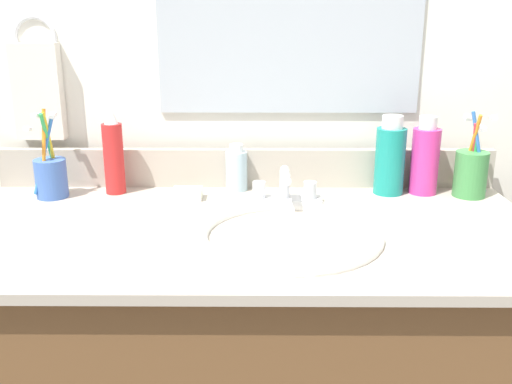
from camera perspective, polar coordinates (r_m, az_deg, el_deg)
The scene contains 14 objects.
countertop at distance 1.12m, azimuth -1.32°, elevation -3.85°, with size 1.16×0.57×0.02m, color #B2A899.
backsplash at distance 1.37m, azimuth -1.00°, elevation 2.39°, with size 1.16×0.02×0.09m, color #B2A899.
back_wall at distance 1.48m, azimuth -0.91°, elevation -3.44°, with size 2.26×0.04×1.30m, color white.
towel_ring at distance 1.46m, azimuth -20.85°, elevation 13.97°, with size 0.10×0.10×0.01m, color silver.
hand_towel at distance 1.45m, azimuth -20.59°, elevation 9.20°, with size 0.11×0.04×0.22m, color silver.
sink_basin at distance 1.08m, azimuth 3.19°, elevation -5.92°, with size 0.35×0.35×0.11m.
faucet at distance 1.24m, azimuth 2.83°, elevation 0.04°, with size 0.16×0.10×0.08m.
bottle_mouthwash_teal at distance 1.34m, azimuth 13.02°, elevation 3.27°, with size 0.07×0.07×0.18m.
bottle_gel_clear at distance 1.34m, azimuth -1.92°, elevation 2.23°, with size 0.05×0.05×0.11m.
bottle_soap_pink at distance 1.36m, azimuth 16.25°, elevation 3.15°, with size 0.06×0.06×0.18m.
bottle_spray_red at distance 1.35m, azimuth -13.81°, elevation 3.60°, with size 0.05×0.05×0.20m.
cup_blue_plastic at distance 1.36m, azimuth -19.50°, elevation 1.60°, with size 0.07×0.09×0.20m.
cup_green at distance 1.38m, azimuth 20.34°, elevation 1.86°, with size 0.08×0.09×0.19m.
soap_bar at distance 1.29m, azimuth -6.74°, elevation -0.17°, with size 0.06×0.04×0.02m, color white.
Camera 1 is at (0.03, -1.05, 1.17)m, focal length 40.77 mm.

